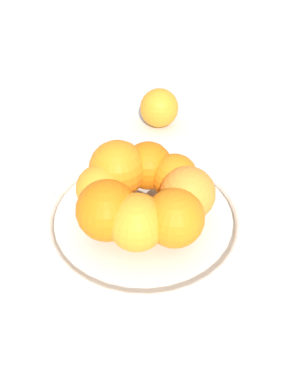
{
  "coord_description": "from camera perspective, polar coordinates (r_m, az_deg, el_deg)",
  "views": [
    {
      "loc": [
        0.09,
        0.36,
        0.41
      ],
      "look_at": [
        0.0,
        0.0,
        0.06
      ],
      "focal_mm": 35.0,
      "sensor_mm": 36.0,
      "label": 1
    }
  ],
  "objects": [
    {
      "name": "fruit_bowl",
      "position": [
        0.54,
        0.0,
        -3.95
      ],
      "size": [
        0.28,
        0.28,
        0.03
      ],
      "color": "silver",
      "rests_on": "ground_plane"
    },
    {
      "name": "stray_orange",
      "position": [
        0.74,
        2.33,
        12.67
      ],
      "size": [
        0.07,
        0.07,
        0.07
      ],
      "primitive_type": "sphere",
      "color": "orange",
      "rests_on": "ground_plane"
    },
    {
      "name": "orange_pile",
      "position": [
        0.5,
        -0.37,
        -0.08
      ],
      "size": [
        0.19,
        0.19,
        0.08
      ],
      "color": "orange",
      "rests_on": "fruit_bowl"
    },
    {
      "name": "ground_plane",
      "position": [
        0.55,
        0.0,
        -4.94
      ],
      "size": [
        4.0,
        4.0,
        0.0
      ],
      "primitive_type": "plane",
      "color": "beige"
    }
  ]
}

